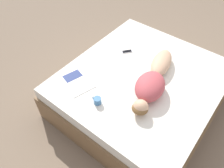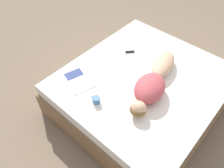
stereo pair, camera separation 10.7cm
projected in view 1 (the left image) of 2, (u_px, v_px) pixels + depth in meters
ground_plane at (139, 103)px, 3.16m from camera, size 12.00×12.00×0.00m
bed at (141, 91)px, 2.95m from camera, size 1.87×2.05×0.56m
person at (153, 81)px, 2.56m from camera, size 0.50×1.16×0.22m
open_magazine at (77, 81)px, 2.68m from camera, size 0.49×0.42×0.01m
coffee_mug at (97, 100)px, 2.43m from camera, size 0.12×0.09×0.08m
cell_phone at (127, 51)px, 3.06m from camera, size 0.14×0.16×0.01m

